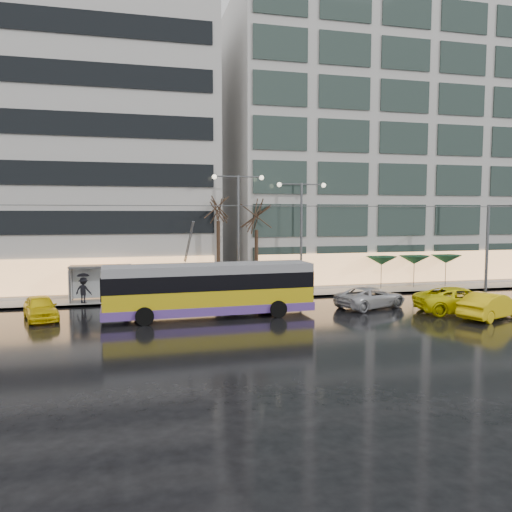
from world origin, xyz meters
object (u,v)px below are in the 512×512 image
object	(u,v)px
bus_shelter	(95,275)
street_lamp_near	(238,218)
taxi_a	(41,308)

from	to	relation	value
bus_shelter	street_lamp_near	bearing A→B (deg)	0.63
bus_shelter	taxi_a	size ratio (longest dim) A/B	0.99
bus_shelter	taxi_a	bearing A→B (deg)	-117.73
street_lamp_near	taxi_a	xyz separation A→B (m)	(-13.14, -5.36, -5.27)
street_lamp_near	taxi_a	size ratio (longest dim) A/B	2.14
bus_shelter	street_lamp_near	world-z (taller)	street_lamp_near
taxi_a	bus_shelter	bearing A→B (deg)	46.16
street_lamp_near	taxi_a	world-z (taller)	street_lamp_near
bus_shelter	street_lamp_near	xyz separation A→B (m)	(10.38, 0.11, 4.03)
bus_shelter	street_lamp_near	size ratio (longest dim) A/B	0.47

